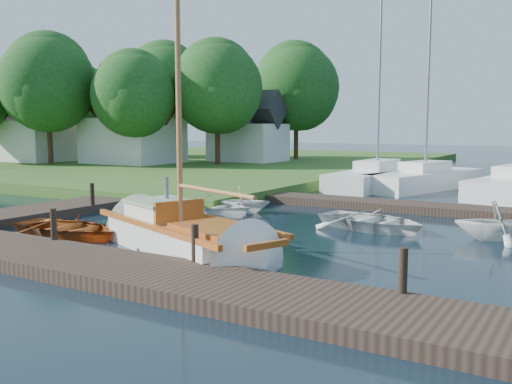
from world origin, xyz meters
The scene contains 27 objects.
ground centered at (0.00, 0.00, 0.00)m, with size 160.00×160.00×0.00m, color black.
near_dock centered at (0.00, -6.00, 0.15)m, with size 18.00×2.20×0.30m, color #2E1F19.
left_dock centered at (-8.00, 2.00, 0.15)m, with size 2.20×18.00×0.30m, color #2E1F19.
far_dock centered at (2.00, 6.50, 0.15)m, with size 14.00×1.60×0.30m, color #2E1F19.
shore centered at (-28.00, 22.00, 0.25)m, with size 50.00×40.00×0.50m, color #2F5A21.
mooring_post_1 centered at (-3.00, -5.00, 0.70)m, with size 0.16×0.16×0.80m, color black.
mooring_post_2 centered at (1.50, -5.00, 0.70)m, with size 0.16×0.16×0.80m, color black.
mooring_post_3 centered at (6.00, -5.00, 0.70)m, with size 0.16×0.16×0.80m, color black.
mooring_post_4 centered at (-7.00, 0.00, 0.70)m, with size 0.16×0.16×0.80m, color black.
mooring_post_5 centered at (-7.00, 5.00, 0.70)m, with size 0.16×0.16×0.80m, color black.
sailboat centered at (0.03, -3.37, 0.34)m, with size 7.36×4.50×9.83m.
dinghy centered at (-4.18, -3.58, 0.37)m, with size 2.56×3.58×0.74m, color #9B4710.
tender_a centered at (-3.27, 1.65, 0.40)m, with size 2.73×3.82×0.79m, color white.
tender_b centered at (-2.32, 2.86, 0.53)m, with size 1.75×2.03×1.07m, color white.
tender_c centered at (2.90, 2.10, 0.37)m, with size 2.54×3.56×0.74m, color white.
tender_d centered at (6.51, 2.33, 0.62)m, with size 2.02×2.34×1.23m, color white.
marina_boat_0 centered at (-1.09, 14.00, 0.57)m, with size 2.51×8.98×11.72m.
marina_boat_1 centered at (1.35, 14.16, 0.57)m, with size 4.35×8.16×10.49m.
house_a centered at (-20.00, 16.00, 2.96)m, with size 6.30×5.00×6.29m.
house_b centered at (-28.00, 14.00, 2.77)m, with size 5.77×4.50×5.79m.
house_c centered at (-14.00, 22.00, 2.58)m, with size 5.25×4.00×5.28m.
tree_1 centered at (-24.00, 12.05, 6.09)m, with size 6.70×6.70×9.20m.
tree_2 centered at (-18.00, 14.05, 5.25)m, with size 5.83×5.75×7.82m.
tree_3 centered at (-14.00, 18.05, 5.81)m, with size 6.41×6.38×8.74m.
tree_4 centered at (-22.00, 22.05, 6.37)m, with size 7.01×7.01×9.66m.
tree_5 centered at (-30.00, 20.05, 5.42)m, with size 6.00×5.94×8.10m.
tree_7 centered at (-12.00, 26.05, 6.20)m, with size 6.83×6.83×9.38m.
Camera 1 is at (8.81, -14.56, 3.20)m, focal length 40.00 mm.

